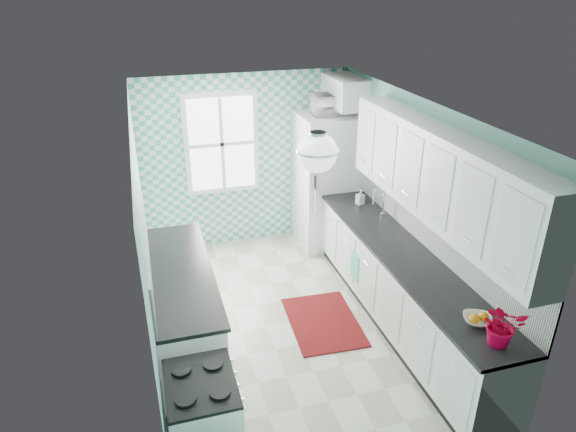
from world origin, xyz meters
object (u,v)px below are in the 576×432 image
object	(u,v)px
stove	(204,420)
microwave	(331,104)
sink	(371,219)
fruit_bowl	(478,320)
ceiling_light	(317,152)
potted_plant	(503,326)
fridge	(328,181)

from	to	relation	value
stove	microwave	world-z (taller)	microwave
sink	microwave	size ratio (longest dim) A/B	1.06
fruit_bowl	microwave	bearing A→B (deg)	91.49
ceiling_light	fruit_bowl	size ratio (longest dim) A/B	1.44
fruit_bowl	potted_plant	xyz separation A→B (m)	(0.00, -0.29, 0.15)
microwave	stove	bearing A→B (deg)	58.28
fridge	fruit_bowl	size ratio (longest dim) A/B	8.03
sink	fruit_bowl	world-z (taller)	sink
potted_plant	fruit_bowl	bearing A→B (deg)	90.00
fridge	potted_plant	xyz separation A→B (m)	(0.09, -3.75, 0.15)
fruit_bowl	microwave	size ratio (longest dim) A/B	0.49
ceiling_light	microwave	size ratio (longest dim) A/B	0.70
fridge	fruit_bowl	distance (m)	3.46
ceiling_light	fridge	bearing A→B (deg)	66.79
sink	microwave	distance (m)	1.71
microwave	fridge	bearing A→B (deg)	55.81
fridge	stove	size ratio (longest dim) A/B	2.37
potted_plant	microwave	size ratio (longest dim) A/B	0.74
fridge	stove	distance (m)	4.14
microwave	potted_plant	bearing A→B (deg)	93.92
stove	sink	xyz separation A→B (m)	(2.40, 2.13, 0.50)
sink	potted_plant	size ratio (longest dim) A/B	1.44
fridge	sink	bearing A→B (deg)	-84.17
sink	fruit_bowl	distance (m)	2.20
potted_plant	stove	bearing A→B (deg)	171.35
stove	microwave	bearing A→B (deg)	58.73
stove	sink	distance (m)	3.25
fridge	potted_plant	world-z (taller)	fridge
ceiling_light	sink	size ratio (longest dim) A/B	0.66
ceiling_light	potted_plant	xyz separation A→B (m)	(1.20, -1.17, -1.20)
ceiling_light	fruit_bowl	distance (m)	2.01
fridge	sink	distance (m)	1.26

